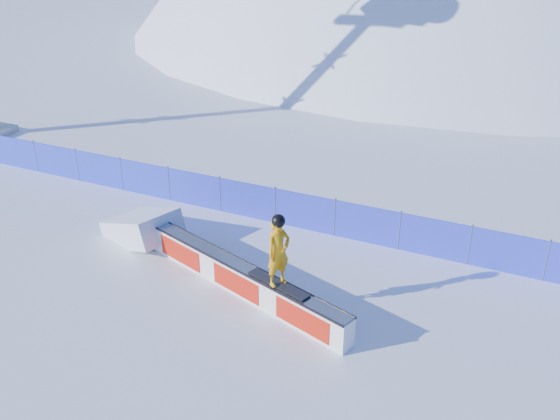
% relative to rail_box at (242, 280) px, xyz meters
% --- Properties ---
extents(ground, '(160.00, 160.00, 0.00)m').
position_rel_rail_box_xyz_m(ground, '(-1.96, -0.51, -0.41)').
color(ground, white).
rests_on(ground, ground).
extents(snow_hill, '(64.00, 64.00, 64.00)m').
position_rel_rail_box_xyz_m(snow_hill, '(-1.96, 41.49, -18.41)').
color(snow_hill, white).
rests_on(snow_hill, ground).
extents(safety_fence, '(22.05, 0.05, 1.30)m').
position_rel_rail_box_xyz_m(safety_fence, '(-1.96, 3.99, 0.19)').
color(safety_fence, blue).
rests_on(safety_fence, ground).
extents(rail_box, '(6.78, 2.63, 0.84)m').
position_rel_rail_box_xyz_m(rail_box, '(0.00, 0.00, 0.00)').
color(rail_box, white).
rests_on(rail_box, ground).
extents(snow_ramp, '(2.77, 2.19, 1.51)m').
position_rel_rail_box_xyz_m(snow_ramp, '(-4.14, 1.35, -0.41)').
color(snow_ramp, white).
rests_on(snow_ramp, ground).
extents(snowboarder, '(1.82, 0.87, 1.89)m').
position_rel_rail_box_xyz_m(snowboarder, '(1.23, -0.40, 1.36)').
color(snowboarder, black).
rests_on(snowboarder, rail_box).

